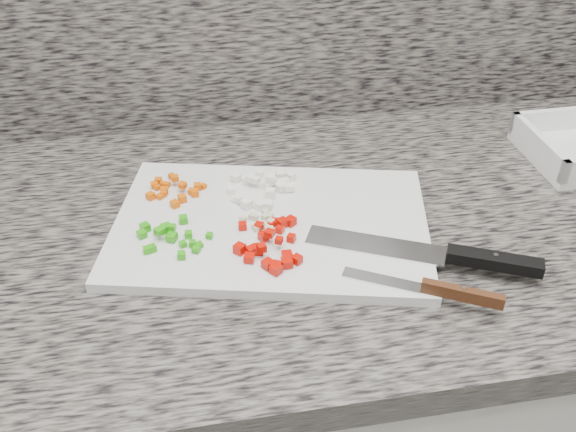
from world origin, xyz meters
The scene contains 10 objects.
cabinet centered at (0.00, 1.44, 0.43)m, with size 3.92×0.62×0.86m, color beige.
countertop centered at (0.00, 1.44, 0.88)m, with size 3.96×0.64×0.04m, color #605D55.
cutting_board centered at (-0.06, 1.42, 0.91)m, with size 0.42×0.28×0.01m, color silver.
carrot_pile centered at (-0.19, 1.51, 0.92)m, with size 0.09×0.09×0.02m.
onion_pile centered at (-0.06, 1.49, 0.92)m, with size 0.10×0.10×0.02m.
green_pepper_pile centered at (-0.20, 1.40, 0.92)m, with size 0.10×0.09×0.02m.
red_pepper_pile centered at (-0.07, 1.36, 0.92)m, with size 0.09×0.11×0.02m.
garlic_pile centered at (-0.07, 1.42, 0.92)m, with size 0.05×0.05×0.01m.
chef_knife centered at (0.15, 1.30, 0.92)m, with size 0.28×0.15×0.02m.
paring_knife centered at (0.11, 1.24, 0.92)m, with size 0.17×0.10×0.02m.
Camera 1 is at (-0.16, 0.73, 1.43)m, focal length 40.00 mm.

